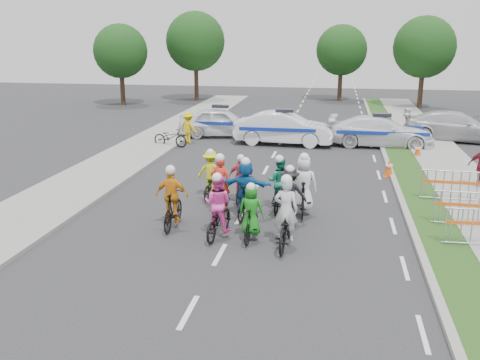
% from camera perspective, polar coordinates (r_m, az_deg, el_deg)
% --- Properties ---
extents(ground, '(90.00, 90.00, 0.00)m').
position_cam_1_polar(ground, '(13.90, -2.18, -7.97)').
color(ground, '#28282B').
rests_on(ground, ground).
extents(curb_right, '(0.20, 60.00, 0.12)m').
position_cam_1_polar(curb_right, '(18.44, 16.99, -2.51)').
color(curb_right, gray).
rests_on(curb_right, ground).
extents(grass_strip, '(1.20, 60.00, 0.11)m').
position_cam_1_polar(grass_strip, '(18.54, 19.13, -2.62)').
color(grass_strip, '#1E4315').
rests_on(grass_strip, ground).
extents(sidewalk_left, '(3.00, 60.00, 0.13)m').
position_cam_1_polar(sidewalk_left, '(20.51, -17.11, -0.73)').
color(sidewalk_left, gray).
rests_on(sidewalk_left, ground).
extents(rider_0, '(0.81, 2.01, 2.01)m').
position_cam_1_polar(rider_0, '(14.24, 4.91, -4.58)').
color(rider_0, black).
rests_on(rider_0, ground).
extents(rider_1, '(0.73, 1.61, 1.66)m').
position_cam_1_polar(rider_1, '(14.62, 1.21, -4.02)').
color(rider_1, black).
rests_on(rider_1, ground).
extents(rider_2, '(0.86, 1.89, 1.87)m').
position_cam_1_polar(rider_2, '(14.88, -2.36, -3.52)').
color(rider_2, black).
rests_on(rider_2, ground).
extents(rider_3, '(0.97, 1.82, 1.91)m').
position_cam_1_polar(rider_3, '(15.64, -7.21, -2.53)').
color(rider_3, black).
rests_on(rider_3, ground).
extents(rider_4, '(1.07, 1.85, 1.82)m').
position_cam_1_polar(rider_4, '(15.93, 5.30, -2.23)').
color(rider_4, black).
rests_on(rider_4, ground).
extents(rider_5, '(1.57, 1.87, 1.93)m').
position_cam_1_polar(rider_5, '(16.35, 0.63, -1.34)').
color(rider_5, black).
rests_on(rider_5, ground).
extents(rider_6, '(0.68, 1.94, 1.98)m').
position_cam_1_polar(rider_6, '(16.72, -2.07, -1.53)').
color(rider_6, black).
rests_on(rider_6, ground).
extents(rider_7, '(0.87, 1.94, 2.01)m').
position_cam_1_polar(rider_7, '(16.73, 6.77, -1.17)').
color(rider_7, black).
rests_on(rider_7, ground).
extents(rider_8, '(0.79, 1.83, 1.84)m').
position_cam_1_polar(rider_8, '(17.16, 4.19, -1.01)').
color(rider_8, black).
rests_on(rider_8, ground).
extents(rider_9, '(0.85, 1.60, 1.66)m').
position_cam_1_polar(rider_9, '(17.94, 0.12, -0.36)').
color(rider_9, black).
rests_on(rider_9, ground).
extents(rider_10, '(1.00, 1.74, 1.75)m').
position_cam_1_polar(rider_10, '(18.41, -3.10, 0.15)').
color(rider_10, black).
rests_on(rider_10, ground).
extents(police_car_0, '(4.89, 2.62, 1.58)m').
position_cam_1_polar(police_car_0, '(29.66, -2.09, 6.19)').
color(police_car_0, white).
rests_on(police_car_0, ground).
extents(police_car_1, '(5.10, 2.04, 1.65)m').
position_cam_1_polar(police_car_1, '(27.54, 4.73, 5.51)').
color(police_car_1, white).
rests_on(police_car_1, ground).
extents(police_car_2, '(5.29, 2.40, 1.50)m').
position_cam_1_polar(police_car_2, '(27.90, 14.81, 5.02)').
color(police_car_2, white).
rests_on(police_car_2, ground).
extents(civilian_sedan, '(5.61, 3.01, 1.55)m').
position_cam_1_polar(civilian_sedan, '(30.60, 21.98, 5.34)').
color(civilian_sedan, silver).
rests_on(civilian_sedan, ground).
extents(marshal_hiviz, '(1.20, 0.98, 1.62)m').
position_cam_1_polar(marshal_hiviz, '(27.94, -5.50, 5.60)').
color(marshal_hiviz, '#E0BE0B').
rests_on(marshal_hiviz, ground).
extents(barrier_1, '(2.01, 0.54, 1.12)m').
position_cam_1_polar(barrier_1, '(16.85, 23.21, -3.00)').
color(barrier_1, '#A5A8AD').
rests_on(barrier_1, ground).
extents(barrier_2, '(2.01, 0.56, 1.12)m').
position_cam_1_polar(barrier_2, '(19.19, 21.64, -0.69)').
color(barrier_2, '#A5A8AD').
rests_on(barrier_2, ground).
extents(cone_0, '(0.40, 0.40, 0.70)m').
position_cam_1_polar(cone_0, '(22.05, 15.60, 1.23)').
color(cone_0, '#F24C0C').
rests_on(cone_0, ground).
extents(cone_1, '(0.40, 0.40, 0.70)m').
position_cam_1_polar(cone_1, '(25.79, 18.43, 3.00)').
color(cone_1, '#F24C0C').
rests_on(cone_1, ground).
extents(parked_bike, '(1.90, 0.95, 0.96)m').
position_cam_1_polar(parked_bike, '(27.17, -7.44, 4.55)').
color(parked_bike, black).
rests_on(parked_bike, ground).
extents(tree_0, '(4.20, 4.20, 6.30)m').
position_cam_1_polar(tree_0, '(43.83, -12.64, 13.25)').
color(tree_0, '#382619').
rests_on(tree_0, ground).
extents(tree_1, '(4.55, 4.55, 6.82)m').
position_cam_1_polar(tree_1, '(42.93, 19.07, 13.23)').
color(tree_1, '#382619').
rests_on(tree_1, ground).
extents(tree_3, '(4.90, 4.90, 7.35)m').
position_cam_1_polar(tree_3, '(46.00, -4.77, 14.52)').
color(tree_3, '#382619').
rests_on(tree_3, ground).
extents(tree_4, '(4.20, 4.20, 6.30)m').
position_cam_1_polar(tree_4, '(46.49, 10.78, 13.45)').
color(tree_4, '#382619').
rests_on(tree_4, ground).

